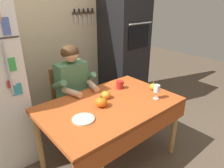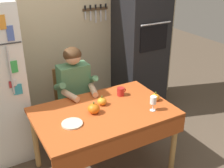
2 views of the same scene
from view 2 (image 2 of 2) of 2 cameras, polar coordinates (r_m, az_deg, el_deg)
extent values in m
cube|color=#BCAD89|center=(3.76, -10.19, 10.87)|extent=(3.70, 0.10, 2.60)
cube|color=#4C3823|center=(3.83, -3.41, 15.00)|extent=(0.36, 0.02, 0.04)
cube|color=silver|center=(3.77, -5.43, 13.69)|extent=(0.02, 0.01, 0.10)
cube|color=black|center=(3.75, -5.48, 15.19)|extent=(0.02, 0.01, 0.06)
cube|color=silver|center=(3.81, -4.36, 13.63)|extent=(0.02, 0.01, 0.13)
cube|color=black|center=(3.78, -4.41, 15.31)|extent=(0.02, 0.01, 0.06)
cube|color=silver|center=(3.84, -3.32, 13.49)|extent=(0.02, 0.01, 0.16)
cube|color=black|center=(3.82, -3.35, 15.42)|extent=(0.02, 0.01, 0.06)
cube|color=silver|center=(3.87, -2.29, 13.67)|extent=(0.02, 0.01, 0.15)
cube|color=black|center=(3.85, -2.31, 15.53)|extent=(0.02, 0.01, 0.06)
cube|color=silver|center=(3.91, -1.29, 13.85)|extent=(0.02, 0.01, 0.15)
cube|color=black|center=(3.88, -1.29, 15.62)|extent=(0.02, 0.01, 0.06)
cylinder|color=silver|center=(2.93, -19.94, 2.50)|extent=(0.02, 0.02, 0.50)
cube|color=green|center=(2.93, -19.34, 3.30)|extent=(0.07, 0.01, 0.12)
cube|color=silver|center=(2.99, -19.32, 0.19)|extent=(0.05, 0.01, 0.06)
cube|color=#B73338|center=(2.99, -19.56, -0.04)|extent=(0.07, 0.01, 0.07)
cube|color=#4C66B7|center=(2.84, -19.97, 9.65)|extent=(0.06, 0.01, 0.15)
cube|color=orange|center=(2.80, -21.40, 11.63)|extent=(0.06, 0.01, 0.13)
cube|color=teal|center=(3.03, -18.62, -1.06)|extent=(0.09, 0.02, 0.11)
cube|color=black|center=(3.97, 5.70, 8.12)|extent=(0.60, 0.60, 2.10)
cube|color=black|center=(3.69, 8.49, 9.10)|extent=(0.42, 0.01, 0.32)
cylinder|color=silver|center=(3.62, 8.95, 12.04)|extent=(0.45, 0.02, 0.02)
cylinder|color=tan|center=(3.22, -15.30, -10.94)|extent=(0.06, 0.06, 0.70)
cylinder|color=tan|center=(3.14, 12.43, -11.68)|extent=(0.06, 0.06, 0.70)
cylinder|color=tan|center=(3.65, 4.44, -5.46)|extent=(0.06, 0.06, 0.70)
cube|color=#B24C1E|center=(2.89, -1.73, -5.74)|extent=(1.40, 0.90, 0.04)
cube|color=#B24C1E|center=(2.62, 2.91, -11.96)|extent=(1.40, 0.01, 0.20)
cube|color=brown|center=(3.56, -7.68, -4.94)|extent=(0.40, 0.40, 0.04)
cube|color=brown|center=(3.59, -9.00, -0.10)|extent=(0.36, 0.04, 0.48)
cylinder|color=brown|center=(3.50, -9.01, -10.02)|extent=(0.04, 0.04, 0.41)
cylinder|color=brown|center=(3.77, -10.88, -7.36)|extent=(0.04, 0.04, 0.41)
cylinder|color=brown|center=(3.60, -3.91, -8.59)|extent=(0.04, 0.04, 0.41)
cylinder|color=brown|center=(3.86, -6.11, -6.12)|extent=(0.04, 0.04, 0.41)
cube|color=#38384C|center=(3.46, -6.42, -13.77)|extent=(0.10, 0.22, 0.08)
cube|color=#38384C|center=(3.52, -3.36, -12.83)|extent=(0.10, 0.22, 0.08)
cylinder|color=#38384C|center=(3.39, -6.99, -10.70)|extent=(0.09, 0.09, 0.38)
cylinder|color=#38384C|center=(3.45, -3.89, -9.80)|extent=(0.09, 0.09, 0.38)
cube|color=#38384C|center=(3.37, -8.13, -5.50)|extent=(0.12, 0.40, 0.11)
cube|color=#38384C|center=(3.43, -5.33, -4.78)|extent=(0.12, 0.40, 0.11)
cube|color=#4C7F56|center=(3.36, -7.77, 0.05)|extent=(0.36, 0.20, 0.48)
cylinder|color=#4C7F56|center=(3.23, -10.63, -0.50)|extent=(0.07, 0.26, 0.18)
cylinder|color=#4C7F56|center=(3.36, -4.20, 0.94)|extent=(0.07, 0.26, 0.18)
cylinder|color=#D8A884|center=(3.12, -8.47, -2.36)|extent=(0.13, 0.27, 0.07)
cylinder|color=#D8A884|center=(3.22, -3.83, -1.25)|extent=(0.13, 0.27, 0.07)
sphere|color=#D8A884|center=(3.21, -7.99, 5.58)|extent=(0.19, 0.19, 0.19)
ellipsoid|color=#472D19|center=(3.21, -8.08, 5.97)|extent=(0.21, 0.21, 0.17)
cylinder|color=#B2231E|center=(3.15, 1.77, -1.56)|extent=(0.08, 0.08, 0.09)
torus|color=#B2231E|center=(3.17, 2.47, -1.30)|extent=(0.05, 0.01, 0.05)
cylinder|color=white|center=(2.91, 8.25, -5.28)|extent=(0.06, 0.06, 0.01)
cylinder|color=white|center=(2.89, 8.30, -4.59)|extent=(0.01, 0.01, 0.07)
cylinder|color=white|center=(2.85, 8.40, -3.25)|extent=(0.06, 0.06, 0.08)
ellipsoid|color=orange|center=(3.08, 8.80, -2.66)|extent=(0.09, 0.09, 0.08)
cylinder|color=#4C6023|center=(3.06, 8.87, -1.82)|extent=(0.02, 0.02, 0.02)
ellipsoid|color=orange|center=(2.96, -2.05, -3.54)|extent=(0.10, 0.10, 0.08)
cylinder|color=#4C6023|center=(2.93, -2.07, -2.63)|extent=(0.02, 0.02, 0.02)
ellipsoid|color=orange|center=(2.81, -3.73, -5.01)|extent=(0.12, 0.12, 0.10)
cylinder|color=#4C6023|center=(2.78, -3.77, -3.89)|extent=(0.02, 0.02, 0.02)
cylinder|color=beige|center=(2.68, -8.11, -7.99)|extent=(0.20, 0.20, 0.02)
camera|label=1|loc=(0.91, -28.36, -7.98)|focal=32.75mm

